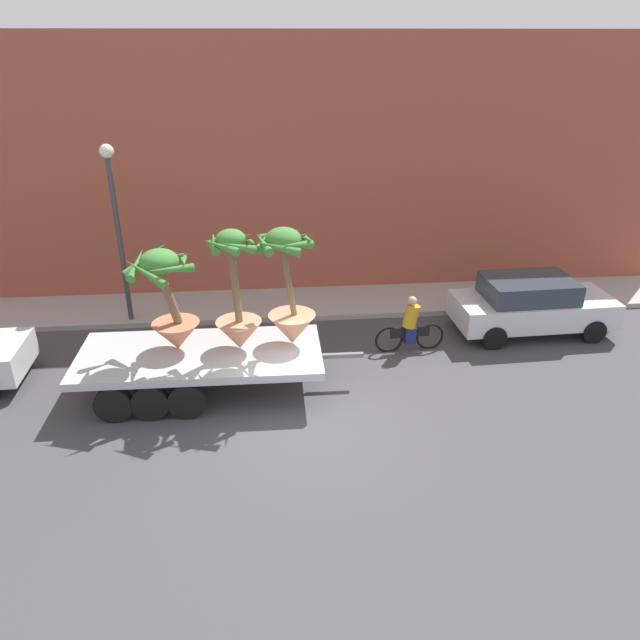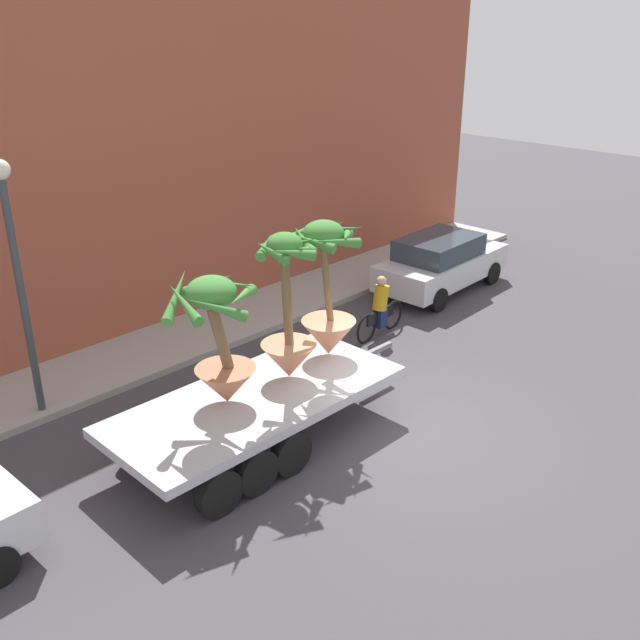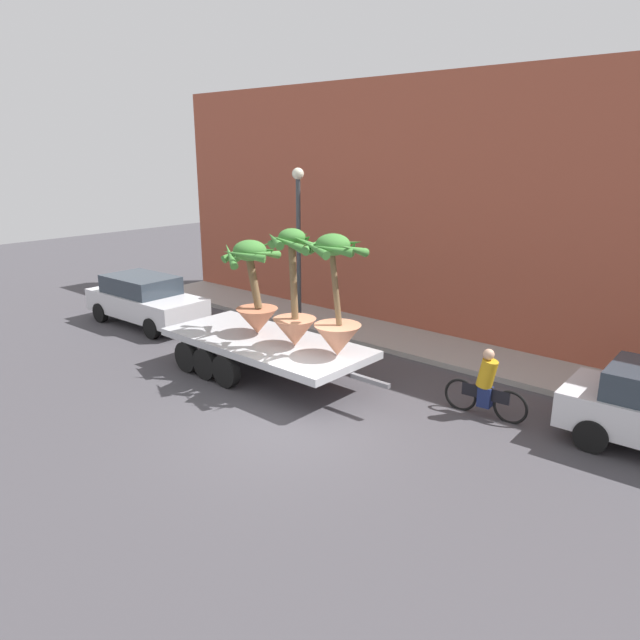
{
  "view_description": "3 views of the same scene",
  "coord_description": "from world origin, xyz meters",
  "px_view_note": "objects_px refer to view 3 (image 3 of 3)",
  "views": [
    {
      "loc": [
        -0.75,
        -10.51,
        7.45
      ],
      "look_at": [
        0.42,
        2.12,
        1.4
      ],
      "focal_mm": 33.76,
      "sensor_mm": 36.0,
      "label": 1
    },
    {
      "loc": [
        -9.54,
        -7.0,
        7.3
      ],
      "look_at": [
        -0.41,
        1.9,
        1.74
      ],
      "focal_mm": 40.3,
      "sensor_mm": 36.0,
      "label": 2
    },
    {
      "loc": [
        7.72,
        -7.96,
        5.47
      ],
      "look_at": [
        -1.29,
        2.43,
        1.49
      ],
      "focal_mm": 32.92,
      "sensor_mm": 36.0,
      "label": 3
    }
  ],
  "objects_px": {
    "street_lamp": "(298,226)",
    "trailing_car": "(145,299)",
    "flatbed_trailer": "(259,345)",
    "potted_palm_front": "(254,290)",
    "potted_palm_rear": "(294,303)",
    "cyclist": "(486,387)",
    "potted_palm_middle": "(336,304)"
  },
  "relations": [
    {
      "from": "potted_palm_front",
      "to": "trailing_car",
      "type": "relative_size",
      "value": 0.54
    },
    {
      "from": "potted_palm_rear",
      "to": "street_lamp",
      "type": "height_order",
      "value": "street_lamp"
    },
    {
      "from": "flatbed_trailer",
      "to": "cyclist",
      "type": "distance_m",
      "value": 5.62
    },
    {
      "from": "potted_palm_front",
      "to": "trailing_car",
      "type": "bearing_deg",
      "value": 175.43
    },
    {
      "from": "potted_palm_rear",
      "to": "cyclist",
      "type": "xyz_separation_m",
      "value": [
        4.3,
        1.35,
        -1.37
      ]
    },
    {
      "from": "flatbed_trailer",
      "to": "potted_palm_front",
      "type": "height_order",
      "value": "potted_palm_front"
    },
    {
      "from": "flatbed_trailer",
      "to": "potted_palm_middle",
      "type": "distance_m",
      "value": 2.71
    },
    {
      "from": "street_lamp",
      "to": "trailing_car",
      "type": "bearing_deg",
      "value": -142.84
    },
    {
      "from": "potted_palm_front",
      "to": "flatbed_trailer",
      "type": "bearing_deg",
      "value": -31.68
    },
    {
      "from": "potted_palm_rear",
      "to": "potted_palm_middle",
      "type": "distance_m",
      "value": 1.18
    },
    {
      "from": "potted_palm_middle",
      "to": "potted_palm_front",
      "type": "bearing_deg",
      "value": -179.39
    },
    {
      "from": "potted_palm_rear",
      "to": "potted_palm_middle",
      "type": "relative_size",
      "value": 1.01
    },
    {
      "from": "trailing_car",
      "to": "street_lamp",
      "type": "height_order",
      "value": "street_lamp"
    },
    {
      "from": "potted_palm_rear",
      "to": "trailing_car",
      "type": "height_order",
      "value": "potted_palm_rear"
    },
    {
      "from": "potted_palm_front",
      "to": "street_lamp",
      "type": "height_order",
      "value": "street_lamp"
    },
    {
      "from": "trailing_car",
      "to": "street_lamp",
      "type": "xyz_separation_m",
      "value": [
        4.02,
        3.04,
        2.4
      ]
    },
    {
      "from": "potted_palm_front",
      "to": "cyclist",
      "type": "bearing_deg",
      "value": 12.12
    },
    {
      "from": "potted_palm_rear",
      "to": "trailing_car",
      "type": "distance_m",
      "value": 7.34
    },
    {
      "from": "potted_palm_front",
      "to": "street_lamp",
      "type": "distance_m",
      "value": 4.06
    },
    {
      "from": "potted_palm_rear",
      "to": "trailing_car",
      "type": "relative_size",
      "value": 0.64
    },
    {
      "from": "flatbed_trailer",
      "to": "potted_palm_middle",
      "type": "xyz_separation_m",
      "value": [
        2.3,
        0.24,
        1.42
      ]
    },
    {
      "from": "potted_palm_rear",
      "to": "street_lamp",
      "type": "relative_size",
      "value": 0.58
    },
    {
      "from": "potted_palm_middle",
      "to": "trailing_car",
      "type": "distance_m",
      "value": 8.5
    },
    {
      "from": "street_lamp",
      "to": "flatbed_trailer",
      "type": "bearing_deg",
      "value": -60.96
    },
    {
      "from": "cyclist",
      "to": "trailing_car",
      "type": "relative_size",
      "value": 0.42
    },
    {
      "from": "potted_palm_rear",
      "to": "potted_palm_front",
      "type": "bearing_deg",
      "value": 175.62
    },
    {
      "from": "potted_palm_rear",
      "to": "flatbed_trailer",
      "type": "bearing_deg",
      "value": -175.1
    },
    {
      "from": "potted_palm_middle",
      "to": "street_lamp",
      "type": "bearing_deg",
      "value": 141.45
    },
    {
      "from": "potted_palm_middle",
      "to": "potted_palm_front",
      "type": "height_order",
      "value": "potted_palm_middle"
    },
    {
      "from": "potted_palm_rear",
      "to": "street_lamp",
      "type": "distance_m",
      "value": 4.97
    },
    {
      "from": "cyclist",
      "to": "street_lamp",
      "type": "bearing_deg",
      "value": 163.19
    },
    {
      "from": "cyclist",
      "to": "street_lamp",
      "type": "distance_m",
      "value": 8.24
    }
  ]
}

